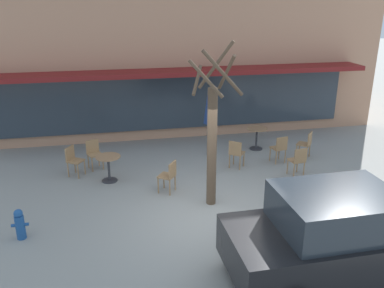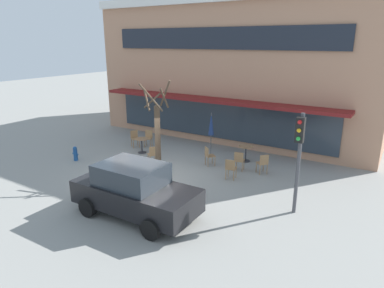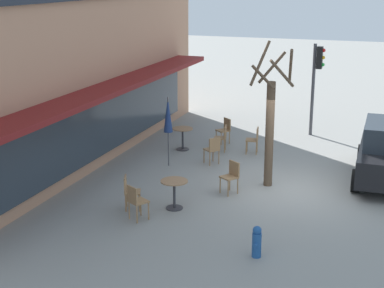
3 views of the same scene
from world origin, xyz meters
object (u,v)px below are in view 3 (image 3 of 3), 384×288
object	(u,v)px
cafe_chair_2	(231,175)
cafe_table_streetside	(183,135)
patio_umbrella_green_folded	(168,115)
cafe_chair_0	(254,138)
cafe_chair_4	(222,136)
cafe_chair_5	(130,190)
cafe_table_near_wall	(174,190)
cafe_chair_1	(136,200)
cafe_chair_6	(213,148)
traffic_light_pole	(316,74)
cafe_chair_3	(225,129)
fire_hydrant	(257,241)
street_tree	(270,123)

from	to	relation	value
cafe_chair_2	cafe_table_streetside	bearing A→B (deg)	38.04
patio_umbrella_green_folded	cafe_chair_0	world-z (taller)	patio_umbrella_green_folded
cafe_chair_4	cafe_chair_5	size ratio (longest dim) A/B	1.00
cafe_chair_2	cafe_chair_0	bearing A→B (deg)	4.35
patio_umbrella_green_folded	cafe_table_near_wall	bearing A→B (deg)	-155.87
cafe_chair_2	cafe_chair_1	bearing A→B (deg)	147.03
patio_umbrella_green_folded	cafe_chair_6	size ratio (longest dim) A/B	2.47
cafe_chair_4	traffic_light_pole	bearing A→B (deg)	-39.30
cafe_chair_3	cafe_chair_2	bearing A→B (deg)	-161.49
cafe_chair_4	fire_hydrant	xyz separation A→B (m)	(-7.22, -2.93, -0.17)
cafe_chair_5	street_tree	world-z (taller)	street_tree
patio_umbrella_green_folded	street_tree	distance (m)	3.42
cafe_table_streetside	cafe_chair_4	world-z (taller)	cafe_chair_4
street_tree	fire_hydrant	size ratio (longest dim) A/B	5.73
cafe_chair_6	fire_hydrant	xyz separation A→B (m)	(-5.75, -2.80, -0.17)
cafe_chair_4	cafe_chair_5	bearing A→B (deg)	172.57
cafe_chair_3	street_tree	world-z (taller)	street_tree
cafe_chair_4	traffic_light_pole	size ratio (longest dim) A/B	0.26
cafe_chair_0	cafe_chair_6	distance (m)	1.84
cafe_table_near_wall	cafe_chair_3	size ratio (longest dim) A/B	0.85
cafe_chair_1	cafe_chair_5	bearing A→B (deg)	37.65
cafe_chair_6	cafe_chair_1	bearing A→B (deg)	174.95
street_tree	fire_hydrant	distance (m)	4.74
traffic_light_pole	fire_hydrant	distance (m)	10.59
cafe_table_streetside	cafe_chair_5	world-z (taller)	cafe_chair_5
cafe_table_streetside	fire_hydrant	distance (m)	8.16
cafe_chair_2	cafe_chair_5	bearing A→B (deg)	133.31
cafe_chair_4	street_tree	size ratio (longest dim) A/B	0.22
cafe_table_near_wall	street_tree	distance (m)	3.42
patio_umbrella_green_folded	cafe_chair_4	xyz separation A→B (m)	(2.06, -1.14, -1.10)
street_tree	cafe_chair_2	bearing A→B (deg)	138.95
cafe_chair_3	cafe_chair_5	size ratio (longest dim) A/B	1.00
cafe_table_streetside	traffic_light_pole	xyz separation A→B (m)	(3.45, -3.94, 1.78)
cafe_chair_0	cafe_chair_3	distance (m)	1.58
cafe_chair_0	traffic_light_pole	xyz separation A→B (m)	(3.07, -1.52, 1.77)
cafe_chair_5	traffic_light_pole	world-z (taller)	traffic_light_pole
cafe_chair_3	street_tree	xyz separation A→B (m)	(-3.78, -2.42, 1.30)
cafe_chair_0	traffic_light_pole	distance (m)	3.86
cafe_chair_5	fire_hydrant	bearing A→B (deg)	-112.25
cafe_table_streetside	patio_umbrella_green_folded	size ratio (longest dim) A/B	0.35
cafe_chair_1	cafe_chair_4	world-z (taller)	same
street_tree	fire_hydrant	bearing A→B (deg)	-170.72
cafe_chair_2	patio_umbrella_green_folded	bearing A→B (deg)	56.48
cafe_chair_0	fire_hydrant	size ratio (longest dim) A/B	1.26
cafe_table_streetside	cafe_chair_4	size ratio (longest dim) A/B	0.85
cafe_chair_5	patio_umbrella_green_folded	bearing A→B (deg)	6.15
cafe_table_streetside	cafe_chair_6	distance (m)	1.89
cafe_chair_6	street_tree	bearing A→B (deg)	-122.18
cafe_chair_0	cafe_table_streetside	bearing A→B (deg)	98.93
cafe_chair_5	cafe_chair_1	bearing A→B (deg)	-142.35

